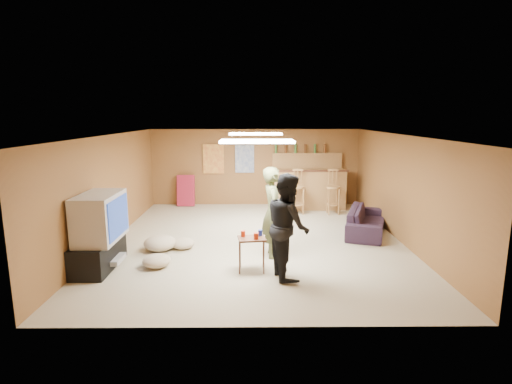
{
  "coord_description": "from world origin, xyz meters",
  "views": [
    {
      "loc": [
        -0.07,
        -8.05,
        2.58
      ],
      "look_at": [
        0.0,
        0.2,
        1.0
      ],
      "focal_mm": 28.0,
      "sensor_mm": 36.0,
      "label": 1
    }
  ],
  "objects_px": {
    "person_olive": "(273,212)",
    "sofa": "(367,221)",
    "bar_counter": "(308,189)",
    "tray_table": "(252,254)",
    "person_black": "(288,226)",
    "tv_body": "(100,217)"
  },
  "relations": [
    {
      "from": "bar_counter",
      "to": "tray_table",
      "type": "distance_m",
      "value": 4.88
    },
    {
      "from": "tray_table",
      "to": "sofa",
      "type": "bearing_deg",
      "value": 40.69
    },
    {
      "from": "person_olive",
      "to": "sofa",
      "type": "bearing_deg",
      "value": -60.68
    },
    {
      "from": "person_black",
      "to": "tray_table",
      "type": "bearing_deg",
      "value": 56.42
    },
    {
      "from": "bar_counter",
      "to": "sofa",
      "type": "bearing_deg",
      "value": -67.82
    },
    {
      "from": "sofa",
      "to": "person_black",
      "type": "bearing_deg",
      "value": 160.66
    },
    {
      "from": "bar_counter",
      "to": "tray_table",
      "type": "xyz_separation_m",
      "value": [
        -1.59,
        -4.6,
        -0.26
      ]
    },
    {
      "from": "person_black",
      "to": "bar_counter",
      "type": "bearing_deg",
      "value": -23.15
    },
    {
      "from": "bar_counter",
      "to": "sofa",
      "type": "height_order",
      "value": "bar_counter"
    },
    {
      "from": "tv_body",
      "to": "sofa",
      "type": "distance_m",
      "value": 5.56
    },
    {
      "from": "bar_counter",
      "to": "person_black",
      "type": "bearing_deg",
      "value": -101.79
    },
    {
      "from": "tv_body",
      "to": "tray_table",
      "type": "bearing_deg",
      "value": -3.4
    },
    {
      "from": "person_black",
      "to": "tray_table",
      "type": "xyz_separation_m",
      "value": [
        -0.58,
        0.24,
        -0.56
      ]
    },
    {
      "from": "bar_counter",
      "to": "person_olive",
      "type": "distance_m",
      "value": 4.06
    },
    {
      "from": "tv_body",
      "to": "bar_counter",
      "type": "bearing_deg",
      "value": 47.0
    },
    {
      "from": "person_black",
      "to": "sofa",
      "type": "bearing_deg",
      "value": -50.49
    },
    {
      "from": "bar_counter",
      "to": "tray_table",
      "type": "bearing_deg",
      "value": -109.05
    },
    {
      "from": "tv_body",
      "to": "bar_counter",
      "type": "relative_size",
      "value": 0.55
    },
    {
      "from": "person_olive",
      "to": "person_black",
      "type": "bearing_deg",
      "value": -173.73
    },
    {
      "from": "person_black",
      "to": "tray_table",
      "type": "relative_size",
      "value": 2.93
    },
    {
      "from": "tv_body",
      "to": "person_olive",
      "type": "relative_size",
      "value": 0.66
    },
    {
      "from": "sofa",
      "to": "person_olive",
      "type": "bearing_deg",
      "value": 143.93
    }
  ]
}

